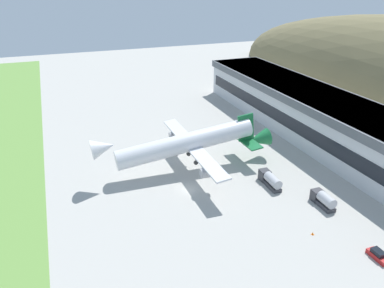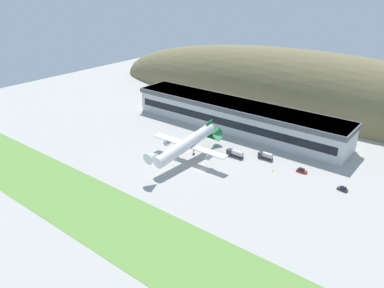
{
  "view_description": "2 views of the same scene",
  "coord_description": "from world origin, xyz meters",
  "views": [
    {
      "loc": [
        71.29,
        -26.35,
        46.47
      ],
      "look_at": [
        -6.37,
        3.35,
        8.64
      ],
      "focal_mm": 35.0,
      "sensor_mm": 36.0,
      "label": 1
    },
    {
      "loc": [
        81.71,
        -109.32,
        72.98
      ],
      "look_at": [
        -5.77,
        2.13,
        9.08
      ],
      "focal_mm": 35.0,
      "sensor_mm": 36.0,
      "label": 2
    }
  ],
  "objects": [
    {
      "name": "cargo_airplane",
      "position": [
        -9.45,
        3.77,
        7.51
      ],
      "size": [
        38.2,
        47.6,
        10.8
      ],
      "color": "silver"
    },
    {
      "name": "traffic_cone_0",
      "position": [
        24.36,
        16.9,
        0.28
      ],
      "size": [
        0.52,
        0.52,
        0.58
      ],
      "color": "orange",
      "rests_on": "ground_plane"
    },
    {
      "name": "box_truck",
      "position": [
        5.06,
        19.06,
        1.51
      ],
      "size": [
        7.94,
        2.61,
        3.14
      ],
      "color": "#333338",
      "rests_on": "ground_plane"
    },
    {
      "name": "terminal_building",
      "position": [
        -12.94,
        47.83,
        7.75
      ],
      "size": [
        117.66,
        20.93,
        13.72
      ],
      "color": "silver",
      "rests_on": "ground_plane"
    },
    {
      "name": "ground_plane",
      "position": [
        0.0,
        0.0,
        0.0
      ],
      "size": [
        369.35,
        369.35,
        0.0
      ],
      "primitive_type": "plane",
      "color": "#ADAAA3"
    },
    {
      "name": "service_car_1",
      "position": [
        34.08,
        23.57,
        0.66
      ],
      "size": [
        4.19,
        1.82,
        1.6
      ],
      "color": "#B21E1E",
      "rests_on": "ground_plane"
    },
    {
      "name": "fuel_truck",
      "position": [
        16.76,
        25.33,
        1.51
      ],
      "size": [
        6.51,
        2.48,
        3.18
      ],
      "color": "#333338",
      "rests_on": "ground_plane"
    }
  ]
}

